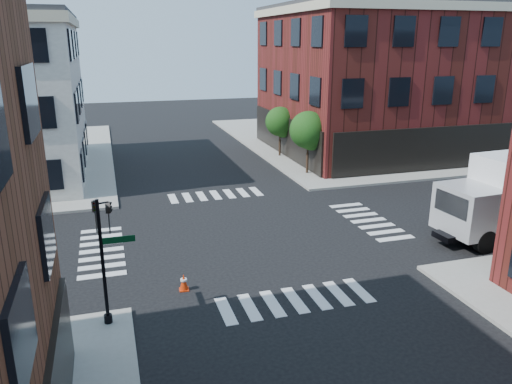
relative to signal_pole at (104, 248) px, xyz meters
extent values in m
plane|color=black|center=(6.72, 6.68, -2.86)|extent=(120.00, 120.00, 0.00)
cube|color=gray|center=(27.72, 27.68, -2.78)|extent=(30.00, 30.00, 0.15)
cube|color=#411510|center=(27.22, 22.68, 3.14)|extent=(25.00, 16.00, 12.00)
cylinder|color=black|center=(14.22, 16.68, -1.97)|extent=(0.18, 0.18, 1.47)
cylinder|color=black|center=(14.22, 16.68, -1.24)|extent=(0.12, 0.12, 1.47)
sphere|color=#183A0F|center=(14.22, 16.68, 0.44)|extent=(2.69, 2.69, 2.69)
sphere|color=#183A0F|center=(14.47, 16.58, -0.10)|extent=(1.85, 1.85, 1.85)
cylinder|color=black|center=(14.22, 22.68, -2.04)|extent=(0.18, 0.18, 1.33)
cylinder|color=black|center=(14.22, 22.68, -1.38)|extent=(0.12, 0.12, 1.33)
sphere|color=#183A0F|center=(14.22, 22.68, 0.14)|extent=(2.43, 2.43, 2.43)
sphere|color=#183A0F|center=(14.47, 22.58, -0.35)|extent=(1.67, 1.67, 1.67)
cylinder|color=black|center=(-0.08, -0.12, -0.56)|extent=(0.12, 0.12, 4.60)
cylinder|color=black|center=(-0.08, -0.12, -2.56)|extent=(0.28, 0.28, 0.30)
cube|color=#053819|center=(0.47, -0.12, 0.29)|extent=(1.10, 0.03, 0.22)
cube|color=#053819|center=(-0.08, 0.43, 0.54)|extent=(0.03, 1.10, 0.22)
imported|color=black|center=(0.27, -0.02, 1.04)|extent=(0.22, 0.18, 1.10)
imported|color=black|center=(-0.18, 0.23, 1.04)|extent=(0.18, 0.22, 1.10)
cube|color=#B2B2B4|center=(16.59, 2.44, -1.11)|extent=(2.43, 2.85, 2.25)
cube|color=black|center=(15.52, 2.37, -0.72)|extent=(0.26, 2.14, 1.01)
cube|color=black|center=(19.51, 2.65, -2.29)|extent=(9.06, 1.75, 0.28)
cylinder|color=black|center=(16.67, 1.26, -2.29)|extent=(1.15, 0.47, 1.13)
cylinder|color=black|center=(16.51, 3.62, -2.29)|extent=(1.15, 0.47, 1.13)
cylinder|color=black|center=(20.55, 3.90, -2.29)|extent=(1.15, 0.47, 1.13)
cube|color=red|center=(2.82, 1.72, -2.84)|extent=(0.40, 0.40, 0.04)
cone|color=red|center=(2.82, 1.72, -2.51)|extent=(0.38, 0.38, 0.69)
cylinder|color=white|center=(2.82, 1.72, -2.42)|extent=(0.26, 0.26, 0.08)
camera|label=1|loc=(0.40, -16.04, 6.60)|focal=35.00mm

